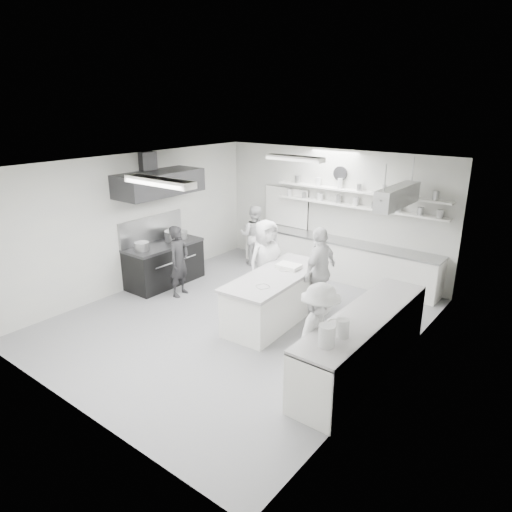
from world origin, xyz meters
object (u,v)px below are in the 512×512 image
Objects in this scene: cook_stove at (179,261)px; cook_back at (254,235)px; stove at (165,265)px; back_counter at (334,258)px; right_counter at (363,344)px; prep_island at (276,298)px.

cook_stove is 1.01× the size of cook_back.
stove is 4.03m from back_counter.
stove is 0.55× the size of right_counter.
prep_island is (-2.12, 0.64, -0.03)m from right_counter.
prep_island is (0.23, -2.76, -0.02)m from back_counter.
back_counter is at bearing 91.60° from prep_island.
prep_island is 1.55× the size of cook_back.
cook_back is (0.04, 2.59, -0.00)m from cook_stove.
stove is 0.75× the size of prep_island.
back_counter is 2.16m from cook_back.
right_counter reaches higher than back_counter.
prep_island is (3.13, 0.04, -0.01)m from stove.
back_counter is at bearing 167.95° from cook_back.
back_counter is 3.21× the size of cook_stove.
right_counter is at bearing -55.35° from back_counter.
stove is 3.13m from prep_island.
cook_stove reaches higher than prep_island.
prep_island is at bearing 110.57° from cook_back.
cook_stove reaches higher than back_counter.
cook_back reaches higher than back_counter.
right_counter is (2.35, -3.40, 0.01)m from back_counter.
right_counter reaches higher than prep_island.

